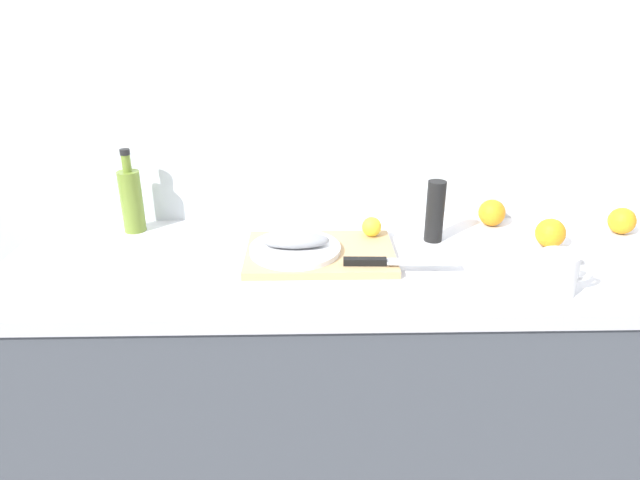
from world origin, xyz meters
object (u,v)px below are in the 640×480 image
object	(u,v)px
cutting_board	(320,254)
lemon_0	(372,227)
coffee_mug_0	(559,273)
pepper_mill	(435,211)
fish_fillet	(295,240)
olive_oil_bottle	(131,199)
chef_knife	(386,262)
orange_0	(550,233)
white_plate	(295,249)

from	to	relation	value
cutting_board	lemon_0	distance (m)	0.18
lemon_0	coffee_mug_0	xyz separation A→B (m)	(0.41, -0.31, 0.00)
coffee_mug_0	pepper_mill	distance (m)	0.39
fish_fillet	coffee_mug_0	xyz separation A→B (m)	(0.63, -0.20, -0.00)
cutting_board	pepper_mill	bearing A→B (deg)	18.04
cutting_board	olive_oil_bottle	bearing A→B (deg)	160.07
chef_knife	olive_oil_bottle	bearing A→B (deg)	159.71
lemon_0	olive_oil_bottle	world-z (taller)	olive_oil_bottle
lemon_0	pepper_mill	xyz separation A→B (m)	(0.18, 0.01, 0.04)
lemon_0	coffee_mug_0	distance (m)	0.51
cutting_board	chef_knife	bearing A→B (deg)	-29.39
fish_fillet	chef_knife	size ratio (longest dim) A/B	0.63
chef_knife	fish_fillet	bearing A→B (deg)	161.61
lemon_0	fish_fillet	bearing A→B (deg)	-154.50
coffee_mug_0	orange_0	distance (m)	0.28
olive_oil_bottle	coffee_mug_0	distance (m)	1.19
white_plate	orange_0	world-z (taller)	orange_0
white_plate	pepper_mill	world-z (taller)	pepper_mill
chef_knife	orange_0	size ratio (longest dim) A/B	3.53
white_plate	fish_fillet	distance (m)	0.03
coffee_mug_0	fish_fillet	bearing A→B (deg)	162.14
white_plate	pepper_mill	xyz separation A→B (m)	(0.40, 0.11, 0.06)
white_plate	olive_oil_bottle	bearing A→B (deg)	156.88
fish_fillet	lemon_0	bearing A→B (deg)	25.50
cutting_board	fish_fillet	bearing A→B (deg)	-173.91
olive_oil_bottle	chef_knife	bearing A→B (deg)	-22.24
lemon_0	orange_0	xyz separation A→B (m)	(0.50, -0.04, -0.01)
fish_fillet	orange_0	bearing A→B (deg)	4.99
lemon_0	orange_0	size ratio (longest dim) A/B	0.68
white_plate	chef_knife	bearing A→B (deg)	-20.34
cutting_board	white_plate	size ratio (longest dim) A/B	1.63
white_plate	chef_knife	world-z (taller)	chef_knife
lemon_0	olive_oil_bottle	xyz separation A→B (m)	(-0.70, 0.10, 0.05)
fish_fillet	pepper_mill	xyz separation A→B (m)	(0.40, 0.11, 0.04)
lemon_0	pepper_mill	size ratio (longest dim) A/B	0.32
olive_oil_bottle	orange_0	size ratio (longest dim) A/B	3.04
chef_knife	pepper_mill	world-z (taller)	pepper_mill
white_plate	orange_0	xyz separation A→B (m)	(0.71, 0.06, 0.01)
lemon_0	cutting_board	bearing A→B (deg)	-147.32
white_plate	coffee_mug_0	world-z (taller)	coffee_mug_0
chef_knife	coffee_mug_0	xyz separation A→B (m)	(0.39, -0.12, 0.02)
fish_fillet	coffee_mug_0	size ratio (longest dim) A/B	1.42
cutting_board	coffee_mug_0	world-z (taller)	coffee_mug_0
white_plate	fish_fillet	bearing A→B (deg)	176.42
chef_knife	lemon_0	xyz separation A→B (m)	(-0.02, 0.19, 0.02)
white_plate	orange_0	bearing A→B (deg)	4.99
pepper_mill	chef_knife	bearing A→B (deg)	-129.18
chef_knife	orange_0	xyz separation A→B (m)	(0.48, 0.15, 0.01)
cutting_board	chef_knife	distance (m)	0.19
olive_oil_bottle	cutting_board	bearing A→B (deg)	-19.93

